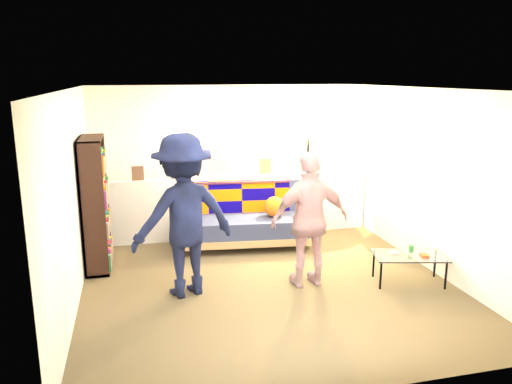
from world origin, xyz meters
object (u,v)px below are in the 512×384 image
futon_sofa (245,219)px  floor_lamp (308,164)px  bookshelf (95,208)px  person_right (310,220)px  person_left (183,216)px  coffee_table (410,257)px

futon_sofa → floor_lamp: bearing=13.0°
bookshelf → floor_lamp: 3.34m
futon_sofa → person_right: size_ratio=1.23×
futon_sofa → person_left: bearing=-124.5°
bookshelf → person_right: size_ratio=1.06×
futon_sofa → bookshelf: bookshelf is taller
person_left → coffee_table: bearing=155.6°
floor_lamp → person_left: bearing=-140.2°
person_right → person_left: bearing=-6.5°
coffee_table → floor_lamp: floor_lamp is taller
floor_lamp → futon_sofa: bearing=-167.0°
bookshelf → coffee_table: bookshelf is taller
futon_sofa → person_left: person_left is taller
coffee_table → person_right: size_ratio=0.58×
floor_lamp → person_left: size_ratio=0.86×
floor_lamp → person_right: person_right is taller
coffee_table → person_right: 1.36m
futon_sofa → floor_lamp: (1.11, 0.26, 0.78)m
coffee_table → person_left: size_ratio=0.51×
coffee_table → floor_lamp: (-0.57, 2.21, 0.83)m
bookshelf → person_left: bearing=-47.3°
person_right → floor_lamp: bearing=-110.9°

